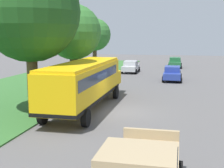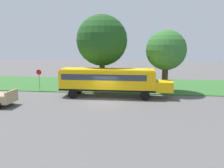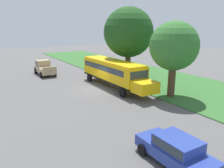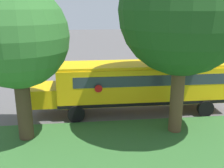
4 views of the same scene
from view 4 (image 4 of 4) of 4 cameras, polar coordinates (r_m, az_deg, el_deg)
name	(u,v)px [view 4 (image 4 of 4)]	position (r m, az deg, el deg)	size (l,w,h in m)	color
ground_plane	(135,98)	(19.48, 5.08, -3.03)	(120.00, 120.00, 0.00)	#565454
school_bus	(138,82)	(16.51, 5.78, 0.35)	(2.84, 12.42, 3.16)	yellow
oak_tree_beside_bus	(183,9)	(13.25, 15.12, 15.55)	(6.26, 6.26, 9.47)	brown
oak_tree_roadside_mid	(17,38)	(12.96, -19.91, 9.34)	(4.81, 4.81, 7.59)	#4C3826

